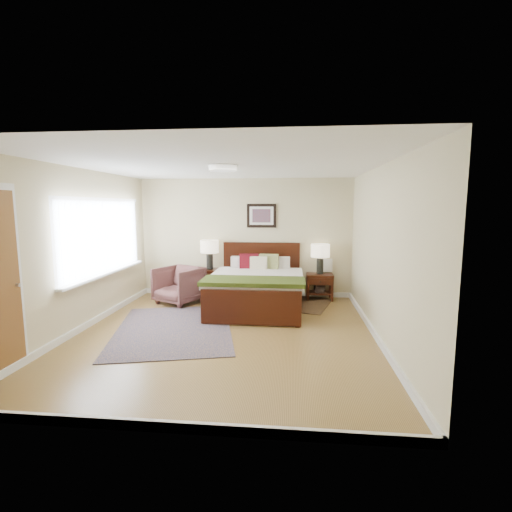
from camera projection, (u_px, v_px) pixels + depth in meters
The scene contains 17 objects.
floor at pixel (225, 334), 5.62m from camera, with size 5.00×5.00×0.00m, color olive.
back_wall at pixel (245, 238), 7.92m from camera, with size 4.50×0.04×2.50m, color #C8BC91.
front_wall at pixel (167, 290), 2.99m from camera, with size 4.50×0.04×2.50m, color #C8BC91.
left_wall at pixel (79, 250), 5.67m from camera, with size 0.04×5.00×2.50m, color #C8BC91.
right_wall at pixel (381, 254), 5.23m from camera, with size 0.04×5.00×2.50m, color #C8BC91.
ceiling at pixel (223, 165), 5.28m from camera, with size 4.50×5.00×0.02m, color white.
window at pixel (105, 238), 6.34m from camera, with size 0.11×2.72×1.32m.
ceil_fixture at pixel (223, 168), 5.29m from camera, with size 0.44×0.44×0.08m.
bed at pixel (257, 281), 6.95m from camera, with size 1.74×2.11×1.14m.
wall_art at pixel (262, 216), 7.79m from camera, with size 0.62×0.05×0.50m.
nightstand_left at pixel (210, 275), 7.84m from camera, with size 0.50×0.45×0.59m.
nightstand_right at pixel (320, 284), 7.65m from camera, with size 0.54×0.40×0.53m.
lamp_left at pixel (210, 249), 7.79m from camera, with size 0.38×0.38×0.61m.
lamp_right at pixel (320, 253), 7.57m from camera, with size 0.38×0.38×0.61m.
armchair at pixel (179, 285), 7.36m from camera, with size 0.78×0.80×0.73m, color brown.
rug_persian at pixel (174, 329), 5.83m from camera, with size 1.75×2.47×0.01m, color #0C183C.
rug_navy at pixel (306, 304), 7.27m from camera, with size 0.82×1.23×0.01m, color black.
Camera 1 is at (1.00, -5.34, 1.92)m, focal length 26.00 mm.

